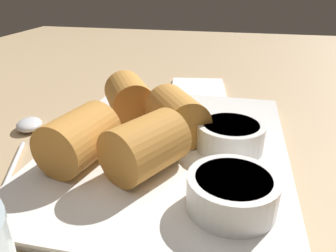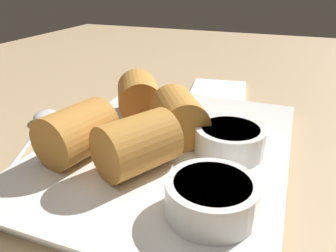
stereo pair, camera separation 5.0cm
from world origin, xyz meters
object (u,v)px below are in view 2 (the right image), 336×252
dipping_bowl_far (212,196)px  spoon (43,120)px  napkin (218,90)px  serving_plate (168,149)px  dipping_bowl_near (229,141)px

dipping_bowl_far → spoon: bearing=-113.5°
napkin → serving_plate: bearing=-0.8°
dipping_bowl_far → spoon: dipping_bowl_far is taller
napkin → dipping_bowl_near: bearing=15.2°
dipping_bowl_far → serving_plate: bearing=-142.8°
dipping_bowl_near → spoon: 26.21cm
dipping_bowl_far → napkin: dipping_bowl_far is taller
dipping_bowl_far → napkin: size_ratio=0.60×
napkin → spoon: bearing=-41.4°
dipping_bowl_near → serving_plate: bearing=-89.2°
serving_plate → dipping_bowl_far: bearing=37.2°
serving_plate → dipping_bowl_near: dipping_bowl_near is taller
dipping_bowl_far → napkin: bearing=-168.1°
dipping_bowl_far → napkin: 34.64cm
spoon → dipping_bowl_near: bearing=86.3°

